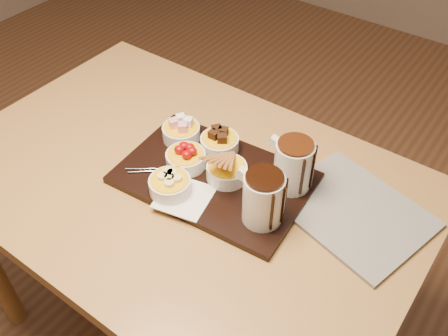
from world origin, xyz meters
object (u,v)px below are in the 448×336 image
Objects in this scene: newspaper at (353,211)px; serving_board at (214,178)px; dining_table at (184,204)px; pitcher_dark_chocolate at (263,199)px; bowl_strawberries at (186,159)px; pitcher_milk_chocolate at (293,166)px.

serving_board is at bearing -147.74° from newspaper.
pitcher_dark_chocolate reaches higher than dining_table.
newspaper is (0.40, 0.14, 0.10)m from dining_table.
pitcher_dark_chocolate is at bearing -19.98° from serving_board.
pitcher_dark_chocolate is (0.17, -0.05, 0.07)m from serving_board.
bowl_strawberries is 0.80× the size of pitcher_dark_chocolate.
pitcher_milk_chocolate is at bearing 21.06° from bowl_strawberries.
serving_board is 4.60× the size of bowl_strawberries.
serving_board reaches higher than dining_table.
bowl_strawberries is 0.27m from pitcher_milk_chocolate.
pitcher_milk_chocolate is (-0.00, 0.13, 0.00)m from pitcher_dark_chocolate.
serving_board is at bearing 160.02° from pitcher_dark_chocolate.
bowl_strawberries reaches higher than dining_table.
pitcher_dark_chocolate reaches higher than bowl_strawberries.
dining_table is 0.14m from serving_board.
serving_board reaches higher than newspaper.
bowl_strawberries is 0.31× the size of newspaper.
bowl_strawberries is at bearing -163.61° from pitcher_milk_chocolate.
serving_board is 3.69× the size of pitcher_dark_chocolate.
pitcher_milk_chocolate is 0.38× the size of newspaper.
dining_table is 0.33m from pitcher_milk_chocolate.
dining_table is 9.62× the size of pitcher_dark_chocolate.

